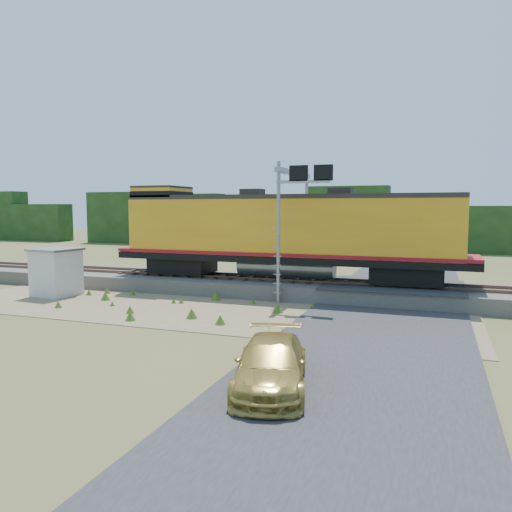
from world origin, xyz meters
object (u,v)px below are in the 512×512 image
at_px(locomotive, 281,232).
at_px(car, 271,365).
at_px(signal_gantry, 297,198).
at_px(shed, 56,272).

relative_size(locomotive, car, 4.39).
xyz_separation_m(locomotive, car, (4.08, -14.13, -2.83)).
height_order(locomotive, signal_gantry, signal_gantry).
height_order(shed, car, shed).
bearing_deg(signal_gantry, car, -77.46).
height_order(signal_gantry, car, signal_gantry).
bearing_deg(locomotive, shed, -157.35).
bearing_deg(shed, car, -25.18).
bearing_deg(signal_gantry, shed, -161.86).
height_order(locomotive, car, locomotive).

